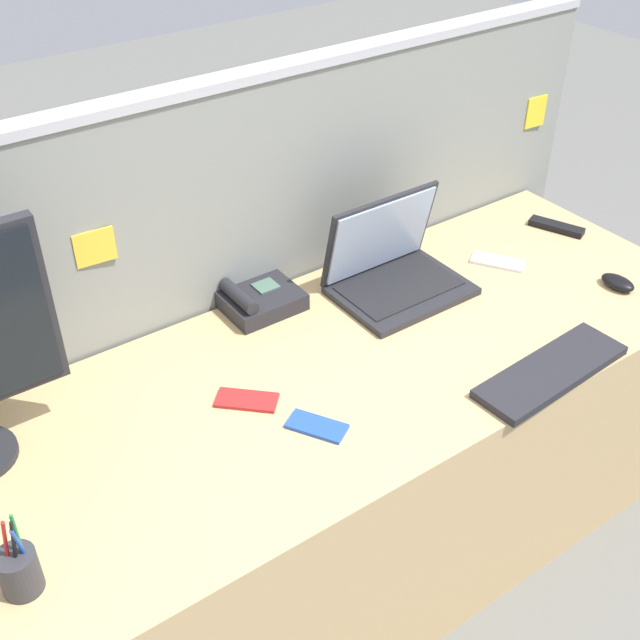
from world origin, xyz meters
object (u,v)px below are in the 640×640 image
cell_phone_blue_case (317,426)px  pen_cup (19,571)px  desk_phone (260,300)px  computer_mouse_right_hand (618,282)px  keyboard_main (551,371)px  cell_phone_white_slab (498,262)px  laptop (392,267)px  cell_phone_red_case (247,400)px  tv_remote (556,227)px

cell_phone_blue_case → pen_cup: bearing=152.1°
desk_phone → computer_mouse_right_hand: 1.00m
keyboard_main → cell_phone_white_slab: (0.27, 0.44, -0.01)m
laptop → keyboard_main: laptop is taller
laptop → computer_mouse_right_hand: 0.64m
cell_phone_red_case → desk_phone: bearing=7.4°
keyboard_main → cell_phone_white_slab: 0.51m
laptop → keyboard_main: (0.07, -0.52, -0.05)m
desk_phone → cell_phone_blue_case: desk_phone is taller
laptop → keyboard_main: size_ratio=0.83×
computer_mouse_right_hand → cell_phone_blue_case: 1.02m
keyboard_main → computer_mouse_right_hand: 0.47m
cell_phone_blue_case → tv_remote: (1.13, 0.29, 0.01)m
keyboard_main → cell_phone_red_case: (-0.65, 0.34, -0.01)m
desk_phone → cell_phone_white_slab: size_ratio=1.31×
pen_cup → cell_phone_white_slab: pen_cup is taller
laptop → cell_phone_blue_case: size_ratio=2.66×
tv_remote → cell_phone_blue_case: bearing=172.2°
computer_mouse_right_hand → pen_cup: (-1.69, -0.01, 0.03)m
laptop → tv_remote: (0.63, -0.05, -0.05)m
desk_phone → pen_cup: (-0.82, -0.50, 0.02)m
cell_phone_red_case → tv_remote: tv_remote is taller
cell_phone_white_slab → cell_phone_blue_case: (-0.84, -0.26, 0.00)m
cell_phone_red_case → cell_phone_white_slab: bearing=-40.1°
laptop → pen_cup: 1.24m
desk_phone → keyboard_main: desk_phone is taller
keyboard_main → computer_mouse_right_hand: bearing=15.7°
keyboard_main → cell_phone_white_slab: bearing=55.6°
laptop → desk_phone: 0.38m
keyboard_main → desk_phone: bearing=120.2°
laptop → cell_phone_blue_case: laptop is taller
cell_phone_blue_case → tv_remote: 1.17m
desk_phone → laptop: bearing=-18.9°
computer_mouse_right_hand → keyboard_main: bearing=-164.9°
cell_phone_blue_case → tv_remote: size_ratio=0.79×
cell_phone_red_case → computer_mouse_right_hand: bearing=-55.8°
laptop → computer_mouse_right_hand: bearing=-35.8°
computer_mouse_right_hand → cell_phone_white_slab: bearing=118.5°
pen_cup → tv_remote: 1.84m
tv_remote → cell_phone_white_slab: bearing=164.4°
keyboard_main → computer_mouse_right_hand: computer_mouse_right_hand is taller
laptop → cell_phone_red_case: 0.61m
cell_phone_blue_case → cell_phone_white_slab: bearing=-13.5°
desk_phone → keyboard_main: bearing=-56.5°
cell_phone_blue_case → keyboard_main: bearing=-48.1°
laptop → desk_phone: bearing=161.1°
keyboard_main → cell_phone_white_slab: keyboard_main is taller
pen_cup → computer_mouse_right_hand: bearing=0.3°
cell_phone_white_slab → computer_mouse_right_hand: bearing=-90.3°
keyboard_main → laptop: bearing=94.3°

